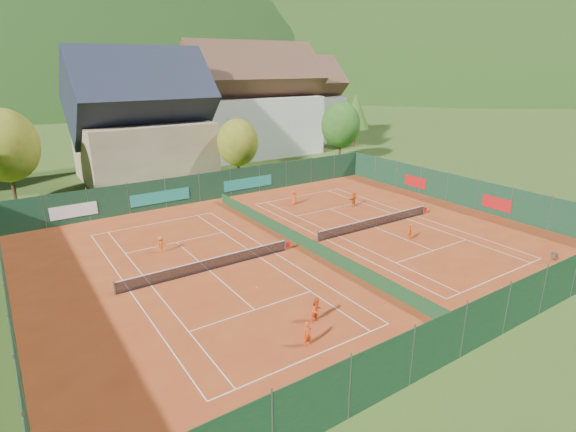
# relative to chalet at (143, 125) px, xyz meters

# --- Properties ---
(ground) EXTENTS (600.00, 600.00, 0.00)m
(ground) POSITION_rel_chalet_xyz_m (3.00, -30.00, -6.64)
(ground) COLOR #314E18
(ground) RESTS_ON ground
(clay_pad) EXTENTS (40.00, 32.00, 0.01)m
(clay_pad) POSITION_rel_chalet_xyz_m (3.00, -30.00, -6.62)
(clay_pad) COLOR #9E3917
(clay_pad) RESTS_ON ground
(court_markings_left) EXTENTS (11.03, 23.83, 0.00)m
(court_markings_left) POSITION_rel_chalet_xyz_m (-5.00, -30.00, -6.61)
(court_markings_left) COLOR white
(court_markings_left) RESTS_ON ground
(court_markings_right) EXTENTS (11.03, 23.83, 0.00)m
(court_markings_right) POSITION_rel_chalet_xyz_m (11.00, -30.00, -6.61)
(court_markings_right) COLOR white
(court_markings_right) RESTS_ON ground
(tennis_net_left) EXTENTS (13.30, 0.10, 1.02)m
(tennis_net_left) POSITION_rel_chalet_xyz_m (-4.85, -30.00, -6.12)
(tennis_net_left) COLOR #59595B
(tennis_net_left) RESTS_ON ground
(tennis_net_right) EXTENTS (13.30, 0.10, 1.02)m
(tennis_net_right) POSITION_rel_chalet_xyz_m (11.15, -30.00, -6.12)
(tennis_net_right) COLOR #59595B
(tennis_net_right) RESTS_ON ground
(court_divider) EXTENTS (0.03, 28.80, 1.00)m
(court_divider) POSITION_rel_chalet_xyz_m (3.00, -30.00, -6.12)
(court_divider) COLOR #14391C
(court_divider) RESTS_ON ground
(fence_north) EXTENTS (40.00, 0.10, 3.00)m
(fence_north) POSITION_rel_chalet_xyz_m (2.54, -14.01, -5.16)
(fence_north) COLOR #123320
(fence_north) RESTS_ON ground
(fence_south) EXTENTS (40.00, 0.04, 3.00)m
(fence_south) POSITION_rel_chalet_xyz_m (3.00, -46.00, -5.12)
(fence_south) COLOR #12331B
(fence_south) RESTS_ON ground
(fence_west) EXTENTS (0.04, 32.00, 3.00)m
(fence_west) POSITION_rel_chalet_xyz_m (-17.00, -30.00, -5.12)
(fence_west) COLOR #153A1E
(fence_west) RESTS_ON ground
(fence_east) EXTENTS (0.09, 32.00, 3.00)m
(fence_east) POSITION_rel_chalet_xyz_m (23.00, -29.95, -5.14)
(fence_east) COLOR #133420
(fence_east) RESTS_ON ground
(chalet) EXTENTS (16.20, 12.00, 16.00)m
(chalet) POSITION_rel_chalet_xyz_m (0.00, 0.00, 0.00)
(chalet) COLOR tan
(chalet) RESTS_ON ground
(hotel_block_a) EXTENTS (21.60, 11.00, 17.25)m
(hotel_block_a) POSITION_rel_chalet_xyz_m (19.00, 6.00, 0.76)
(hotel_block_a) COLOR silver
(hotel_block_a) RESTS_ON ground
(hotel_block_b) EXTENTS (17.28, 10.00, 15.50)m
(hotel_block_b) POSITION_rel_chalet_xyz_m (33.00, 14.00, -0.01)
(hotel_block_b) COLOR silver
(hotel_block_b) RESTS_ON ground
(tree_west_mid) EXTENTS (6.44, 6.44, 9.78)m
(tree_west_mid) POSITION_rel_chalet_xyz_m (-15.00, -4.00, -0.56)
(tree_west_mid) COLOR #432A18
(tree_west_mid) RESTS_ON ground
(tree_center) EXTENTS (5.01, 5.01, 7.60)m
(tree_center) POSITION_rel_chalet_xyz_m (9.00, -8.00, -1.91)
(tree_center) COLOR #472F19
(tree_center) RESTS_ON ground
(tree_east_front) EXTENTS (5.72, 5.72, 8.69)m
(tree_east_front) POSITION_rel_chalet_xyz_m (27.00, -6.00, -1.23)
(tree_east_front) COLOR #4A301A
(tree_east_front) RESTS_ON ground
(tree_east_mid) EXTENTS (5.04, 5.04, 9.00)m
(tree_east_mid) POSITION_rel_chalet_xyz_m (37.00, 2.00, -0.56)
(tree_east_mid) COLOR #412917
(tree_east_mid) RESTS_ON ground
(tree_east_back) EXTENTS (7.15, 7.15, 10.86)m
(tree_east_back) POSITION_rel_chalet_xyz_m (29.00, 10.00, 0.12)
(tree_east_back) COLOR #4A331A
(tree_east_back) RESTS_ON ground
(mountain_backdrop) EXTENTS (820.00, 530.00, 242.00)m
(mountain_backdrop) POSITION_rel_chalet_xyz_m (31.54, 203.48, -46.26)
(mountain_backdrop) COLOR black
(mountain_backdrop) RESTS_ON ground
(ball_hopper) EXTENTS (0.34, 0.34, 0.80)m
(ball_hopper) POSITION_rel_chalet_xyz_m (16.59, -42.71, -6.07)
(ball_hopper) COLOR slate
(ball_hopper) RESTS_ON ground
(loose_ball_0) EXTENTS (0.07, 0.07, 0.07)m
(loose_ball_0) POSITION_rel_chalet_xyz_m (-3.52, -34.07, -6.59)
(loose_ball_0) COLOR #CCD833
(loose_ball_0) RESTS_ON ground
(loose_ball_1) EXTENTS (0.07, 0.07, 0.07)m
(loose_ball_1) POSITION_rel_chalet_xyz_m (9.74, -42.92, -6.59)
(loose_ball_1) COLOR #CCD833
(loose_ball_1) RESTS_ON ground
(loose_ball_2) EXTENTS (0.07, 0.07, 0.07)m
(loose_ball_2) POSITION_rel_chalet_xyz_m (6.80, -24.96, -6.59)
(loose_ball_2) COLOR #CCD833
(loose_ball_2) RESTS_ON ground
(loose_ball_3) EXTENTS (0.07, 0.07, 0.07)m
(loose_ball_3) POSITION_rel_chalet_xyz_m (-0.27, -21.72, -6.59)
(loose_ball_3) COLOR #CCD833
(loose_ball_3) RESTS_ON ground
(loose_ball_4) EXTENTS (0.07, 0.07, 0.07)m
(loose_ball_4) POSITION_rel_chalet_xyz_m (14.99, -30.64, -6.59)
(loose_ball_4) COLOR #CCD833
(loose_ball_4) RESTS_ON ground
(player_left_near) EXTENTS (0.52, 0.35, 1.43)m
(player_left_near) POSITION_rel_chalet_xyz_m (-4.54, -41.05, -5.91)
(player_left_near) COLOR #D74613
(player_left_near) RESTS_ON ground
(player_left_mid) EXTENTS (0.77, 0.63, 1.47)m
(player_left_mid) POSITION_rel_chalet_xyz_m (-2.74, -39.47, -5.89)
(player_left_mid) COLOR #EA4814
(player_left_mid) RESTS_ON ground
(player_left_far) EXTENTS (0.91, 0.58, 1.34)m
(player_left_far) POSITION_rel_chalet_xyz_m (-6.73, -24.96, -5.96)
(player_left_far) COLOR orange
(player_left_far) RESTS_ON ground
(player_right_near) EXTENTS (0.81, 0.79, 1.36)m
(player_right_near) POSITION_rel_chalet_xyz_m (11.12, -33.83, -5.94)
(player_right_near) COLOR orange
(player_right_near) RESTS_ON ground
(player_right_far_a) EXTENTS (0.75, 0.52, 1.44)m
(player_right_far_a) POSITION_rel_chalet_xyz_m (8.91, -20.30, -5.90)
(player_right_far_a) COLOR #F14D15
(player_right_far_a) RESTS_ON ground
(player_right_far_b) EXTENTS (1.49, 0.78, 1.54)m
(player_right_far_b) POSITION_rel_chalet_xyz_m (13.57, -24.22, -5.86)
(player_right_far_b) COLOR orange
(player_right_far_b) RESTS_ON ground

